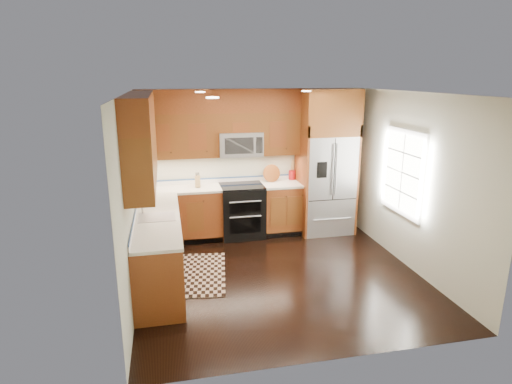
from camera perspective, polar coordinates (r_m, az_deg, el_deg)
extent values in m
plane|color=black|center=(6.40, 3.11, -10.91)|extent=(4.00, 4.00, 0.00)
cube|color=beige|center=(7.83, -0.55, 4.11)|extent=(4.00, 0.02, 2.60)
cube|color=beige|center=(5.76, -16.30, -0.67)|extent=(0.02, 4.00, 2.60)
cube|color=beige|center=(6.73, 19.95, 1.30)|extent=(0.02, 4.00, 2.60)
cube|color=white|center=(6.87, 19.02, 2.50)|extent=(0.04, 1.10, 1.30)
cube|color=white|center=(6.86, 18.95, 2.50)|extent=(0.02, 0.95, 1.15)
cube|color=#933F1C|center=(7.62, -9.84, -3.08)|extent=(1.37, 0.60, 0.90)
cube|color=#933F1C|center=(7.87, 3.40, -2.25)|extent=(0.72, 0.60, 0.90)
cube|color=#933F1C|center=(6.21, -12.81, -7.58)|extent=(0.60, 2.40, 0.90)
cube|color=silver|center=(7.54, -4.38, 0.65)|extent=(2.85, 0.62, 0.04)
cube|color=silver|center=(6.04, -13.07, -3.47)|extent=(0.62, 2.40, 0.04)
cube|color=brown|center=(7.49, -4.66, 7.61)|extent=(2.85, 0.33, 0.75)
cube|color=brown|center=(5.83, -14.94, 4.92)|extent=(0.33, 2.40, 0.75)
cube|color=#933F1C|center=(7.44, -4.76, 12.01)|extent=(2.85, 0.33, 0.40)
cube|color=#933F1C|center=(5.76, -15.33, 10.55)|extent=(0.33, 2.40, 0.40)
cube|color=black|center=(7.69, -1.87, -2.60)|extent=(0.76, 0.64, 0.92)
cube|color=black|center=(7.55, -1.90, 0.83)|extent=(0.76, 0.60, 0.02)
cube|color=black|center=(7.34, -1.45, -2.15)|extent=(0.55, 0.01, 0.18)
cube|color=black|center=(7.45, -1.43, -4.50)|extent=(0.55, 0.01, 0.28)
cylinder|color=#B2B2B7|center=(7.28, -1.42, -1.31)|extent=(0.55, 0.02, 0.02)
cylinder|color=#B2B2B7|center=(7.37, -1.41, -3.32)|extent=(0.55, 0.02, 0.02)
cube|color=#B2B2B7|center=(7.53, -2.13, 6.42)|extent=(0.76, 0.40, 0.42)
cube|color=black|center=(7.33, -2.25, 6.18)|extent=(0.50, 0.01, 0.28)
cube|color=#B2B2B7|center=(7.94, 9.24, 1.09)|extent=(0.90, 0.74, 1.80)
cube|color=black|center=(7.52, 10.37, 2.98)|extent=(0.01, 0.01, 1.08)
cube|color=black|center=(7.44, 8.80, 2.92)|extent=(0.18, 0.01, 0.28)
cube|color=#933F1C|center=(7.76, 6.02, 1.64)|extent=(0.04, 0.74, 2.00)
cube|color=#933F1C|center=(8.09, 12.38, 1.94)|extent=(0.04, 0.74, 2.00)
cube|color=brown|center=(7.72, 9.65, 10.48)|extent=(0.98, 0.74, 0.80)
cube|color=#B2B2B7|center=(6.03, -13.09, -3.20)|extent=(0.50, 0.42, 0.02)
cylinder|color=#B2B2B7|center=(6.21, -14.98, -1.53)|extent=(0.02, 0.02, 0.28)
torus|color=#B2B2B7|center=(6.10, -15.10, -0.48)|extent=(0.18, 0.02, 0.18)
cube|color=black|center=(6.46, -8.06, -10.72)|extent=(1.04, 1.54, 0.01)
cube|color=tan|center=(7.49, -7.78, 1.42)|extent=(0.10, 0.14, 0.20)
cylinder|color=maroon|center=(8.00, 4.83, 2.29)|extent=(0.15, 0.15, 0.17)
cylinder|color=brown|center=(7.82, 2.08, 1.45)|extent=(0.37, 0.37, 0.02)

